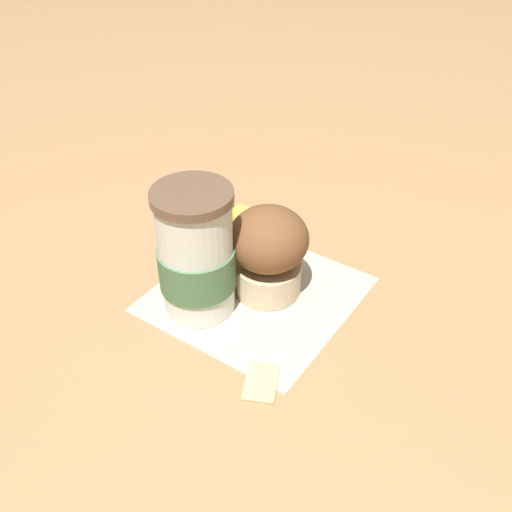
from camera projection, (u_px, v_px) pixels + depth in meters
ground_plane at (256, 294)px, 0.70m from camera, size 3.00×3.00×0.00m
paper_napkin at (256, 294)px, 0.70m from camera, size 0.24×0.24×0.00m
coffee_cup at (196, 255)px, 0.64m from camera, size 0.09×0.09×0.15m
muffin at (268, 250)px, 0.67m from camera, size 0.09×0.09×0.11m
banana at (249, 230)px, 0.78m from camera, size 0.14×0.16×0.03m
sugar_packet at (261, 381)px, 0.59m from camera, size 0.06×0.05×0.01m
wooden_stirrer at (215, 219)px, 0.83m from camera, size 0.08×0.08×0.00m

